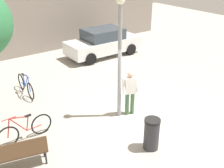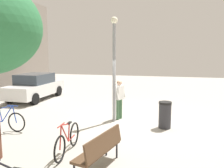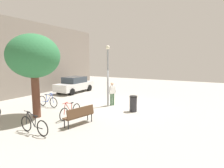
% 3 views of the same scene
% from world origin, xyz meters
% --- Properties ---
extents(ground_plane, '(36.00, 36.00, 0.00)m').
position_xyz_m(ground_plane, '(0.00, 0.00, 0.00)').
color(ground_plane, '#A8A399').
extents(building_facade, '(17.43, 2.00, 6.66)m').
position_xyz_m(building_facade, '(0.00, 9.93, 3.33)').
color(building_facade, gray).
rests_on(building_facade, ground_plane).
extents(lamppost, '(0.28, 0.28, 4.19)m').
position_xyz_m(lamppost, '(-0.58, 0.75, 2.49)').
color(lamppost, gray).
rests_on(lamppost, ground_plane).
extents(person_by_lamppost, '(0.63, 0.45, 1.67)m').
position_xyz_m(person_by_lamppost, '(-0.20, 0.61, 0.97)').
color(person_by_lamppost, '#47704C').
rests_on(person_by_lamppost, ground_plane).
extents(park_bench, '(1.67, 0.84, 0.92)m').
position_xyz_m(park_bench, '(-4.45, 0.16, 0.55)').
color(park_bench, '#513823').
rests_on(park_bench, ground_plane).
extents(plaza_tree, '(2.81, 2.81, 4.63)m').
position_xyz_m(plaza_tree, '(-4.61, 3.10, 3.38)').
color(plaza_tree, brown).
rests_on(plaza_tree, ground_plane).
extents(bicycle_black, '(0.10, 1.81, 0.97)m').
position_xyz_m(bicycle_black, '(-6.28, 1.23, 0.38)').
color(bicycle_black, black).
rests_on(bicycle_black, ground_plane).
extents(bicycle_blue, '(0.09, 1.81, 0.97)m').
position_xyz_m(bicycle_blue, '(-2.66, 4.35, 0.38)').
color(bicycle_blue, black).
rests_on(bicycle_blue, ground_plane).
extents(bicycle_red, '(1.81, 0.17, 0.97)m').
position_xyz_m(bicycle_red, '(-3.83, 1.31, 0.38)').
color(bicycle_red, black).
rests_on(bicycle_red, ground_plane).
extents(parked_car_white, '(4.21, 1.84, 1.55)m').
position_xyz_m(parked_car_white, '(2.63, 6.43, 0.77)').
color(parked_car_white, silver).
rests_on(parked_car_white, ground_plane).
extents(trash_bin, '(0.48, 0.48, 1.00)m').
position_xyz_m(trash_bin, '(-0.93, -1.29, 0.50)').
color(trash_bin, '#2D2D33').
rests_on(trash_bin, ground_plane).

